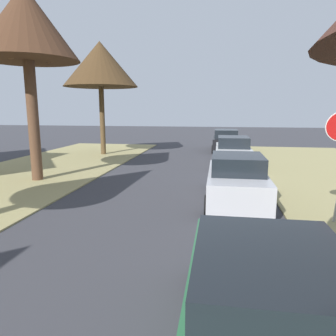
% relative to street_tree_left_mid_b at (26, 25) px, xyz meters
% --- Properties ---
extents(street_tree_left_mid_b, '(4.05, 4.05, 7.73)m').
position_rel_street_tree_left_mid_b_xyz_m(street_tree_left_mid_b, '(0.00, 0.00, 0.00)').
color(street_tree_left_mid_b, brown).
rests_on(street_tree_left_mid_b, grass_verge_left).
extents(street_tree_left_far, '(4.78, 4.78, 7.23)m').
position_rel_street_tree_left_mid_b_xyz_m(street_tree_left_far, '(-0.06, 7.96, -0.43)').
color(street_tree_left_far, brown).
rests_on(street_tree_left_far, grass_verge_left).
extents(parked_sedan_green, '(1.96, 4.41, 1.57)m').
position_rel_street_tree_left_mid_b_xyz_m(parked_sedan_green, '(8.24, -8.76, -5.55)').
color(parked_sedan_green, '#28663D').
rests_on(parked_sedan_green, ground).
extents(parked_sedan_silver, '(1.96, 4.41, 1.57)m').
position_rel_street_tree_left_mid_b_xyz_m(parked_sedan_silver, '(8.25, -1.74, -5.55)').
color(parked_sedan_silver, '#BCBCC1').
rests_on(parked_sedan_silver, ground).
extents(parked_sedan_white, '(1.96, 4.41, 1.57)m').
position_rel_street_tree_left_mid_b_xyz_m(parked_sedan_white, '(8.39, 5.24, -5.55)').
color(parked_sedan_white, white).
rests_on(parked_sedan_white, ground).
extents(parked_sedan_black, '(1.96, 4.41, 1.57)m').
position_rel_street_tree_left_mid_b_xyz_m(parked_sedan_black, '(8.09, 11.25, -5.55)').
color(parked_sedan_black, black).
rests_on(parked_sedan_black, ground).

